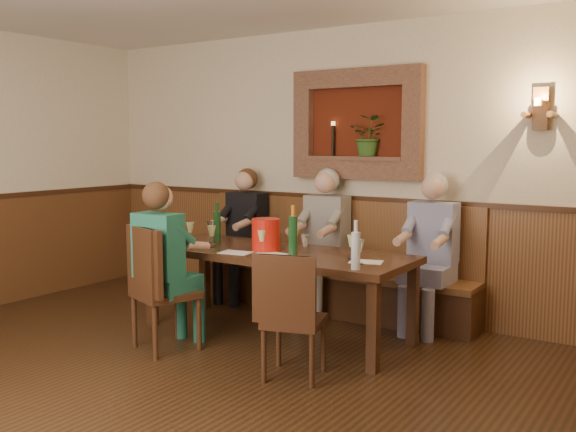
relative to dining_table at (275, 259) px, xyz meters
name	(u,v)px	position (x,y,z in m)	size (l,w,h in m)	color
ground_plane	(111,408)	(0.00, -1.85, -0.68)	(6.00, 6.00, 0.00)	black
room_shell	(101,107)	(0.00, -1.85, 1.21)	(6.04, 6.04, 2.82)	beige
wainscoting	(108,318)	(0.00, -1.85, -0.09)	(6.02, 6.02, 1.15)	#512F17
wall_niche	(360,129)	(0.24, 1.09, 1.13)	(1.36, 0.30, 1.06)	#531A0B
wall_sconce	(541,110)	(1.90, 1.08, 1.27)	(0.25, 0.20, 0.35)	#512F17
dining_table	(275,259)	(0.00, 0.00, 0.00)	(2.40, 0.90, 0.75)	#321F0F
bench	(329,279)	(0.00, 0.94, -0.35)	(3.00, 0.45, 1.11)	#381E0F
chair_near_left	(164,314)	(-0.54, -0.82, -0.38)	(0.57, 0.57, 1.02)	#321F0F
chair_near_right	(294,341)	(0.69, -0.77, -0.41)	(0.50, 0.50, 0.92)	#321F0F
person_bench_left	(242,246)	(-1.00, 0.84, -0.10)	(0.41, 0.50, 1.40)	black
person_bench_mid	(322,254)	(-0.02, 0.84, -0.09)	(0.42, 0.51, 1.42)	#5C5854
person_bench_right	(429,267)	(1.07, 0.84, -0.09)	(0.41, 0.51, 1.41)	navy
person_chair_front	(167,280)	(-0.53, -0.78, -0.11)	(0.40, 0.49, 1.37)	#195A58
spittoon_bucket	(266,235)	(-0.06, -0.05, 0.21)	(0.24, 0.24, 0.28)	red
wine_bottle_green_a	(293,234)	(0.24, -0.08, 0.25)	(0.08, 0.08, 0.41)	#19471E
wine_bottle_green_b	(217,226)	(-0.72, 0.10, 0.23)	(0.08, 0.08, 0.37)	#19471E
water_bottle	(356,250)	(0.96, -0.35, 0.22)	(0.07, 0.07, 0.36)	silver
tasting_sheet_a	(180,242)	(-1.00, -0.12, 0.08)	(0.25, 0.18, 0.00)	white
tasting_sheet_b	(271,254)	(0.08, -0.17, 0.08)	(0.26, 0.19, 0.00)	white
tasting_sheet_c	(366,262)	(0.90, -0.05, 0.08)	(0.25, 0.18, 0.00)	white
tasting_sheet_d	(236,253)	(-0.21, -0.28, 0.08)	(0.26, 0.19, 0.00)	white
wine_glass_0	(305,247)	(0.42, -0.19, 0.17)	(0.08, 0.08, 0.19)	white
wine_glass_1	(295,240)	(0.16, 0.06, 0.17)	(0.08, 0.08, 0.19)	#CFD57F
wine_glass_2	(210,232)	(-0.77, 0.05, 0.17)	(0.08, 0.08, 0.19)	white
wine_glass_3	(262,241)	(-0.03, -0.16, 0.17)	(0.08, 0.08, 0.19)	#CFD57F
wine_glass_4	(352,247)	(0.74, 0.01, 0.17)	(0.08, 0.08, 0.19)	#CFD57F
wine_glass_5	(360,252)	(0.89, -0.16, 0.17)	(0.08, 0.08, 0.19)	white
wine_glass_6	(212,236)	(-0.57, -0.16, 0.17)	(0.08, 0.08, 0.19)	#CFD57F
wine_glass_7	(190,233)	(-0.89, -0.09, 0.17)	(0.08, 0.08, 0.19)	#CFD57F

